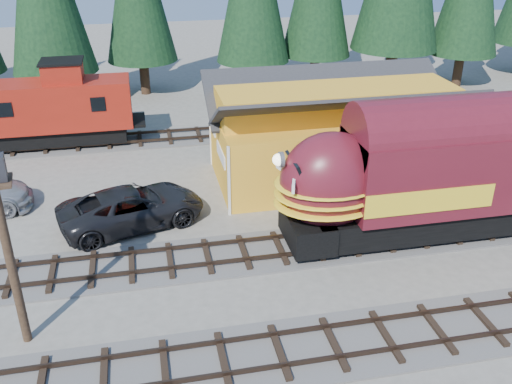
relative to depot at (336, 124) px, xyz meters
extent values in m
plane|color=#6B665B|center=(0.00, -10.50, -2.96)|extent=(120.00, 120.00, 0.00)
cube|color=#4C4947|center=(-10.00, 7.50, -2.92)|extent=(32.00, 3.20, 0.08)
cube|color=#38281E|center=(-10.00, 6.78, -2.71)|extent=(32.00, 0.08, 0.16)
cube|color=#38281E|center=(-10.00, 8.22, -2.71)|extent=(32.00, 0.08, 0.16)
cube|color=gold|center=(0.00, 0.00, -1.26)|extent=(12.00, 6.00, 3.40)
cube|color=gold|center=(0.00, 0.00, 1.16)|extent=(11.88, 3.30, 1.44)
cube|color=white|center=(-6.04, -1.00, -0.76)|extent=(0.06, 2.40, 0.60)
cube|color=black|center=(4.52, -6.50, -2.04)|extent=(15.34, 2.75, 1.18)
cube|color=#58141E|center=(5.38, -6.50, 0.17)|extent=(14.00, 3.23, 3.23)
ellipsoid|color=#58141E|center=(-2.48, -6.50, 0.06)|extent=(4.09, 3.17, 3.98)
sphere|color=white|center=(-4.61, -6.50, 1.14)|extent=(0.47, 0.47, 0.47)
cube|color=black|center=(-14.63, 7.50, -2.18)|extent=(8.13, 2.10, 0.90)
cube|color=maroon|center=(-14.63, 7.50, -0.37)|extent=(9.03, 2.62, 2.71)
cube|color=maroon|center=(-13.72, 7.50, 1.52)|extent=(2.17, 1.99, 1.08)
cylinder|color=black|center=(-13.90, -10.09, 1.31)|extent=(0.28, 0.28, 8.55)
imported|color=black|center=(-10.36, -3.04, -2.08)|extent=(6.93, 4.64, 1.77)
camera|label=1|loc=(-9.59, -25.94, 9.65)|focal=40.00mm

